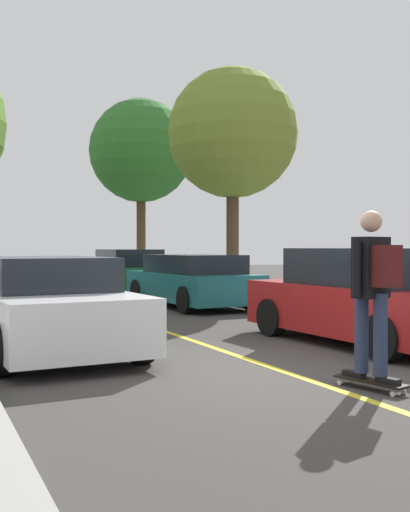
% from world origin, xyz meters
% --- Properties ---
extents(ground, '(80.00, 80.00, 0.00)m').
position_xyz_m(ground, '(0.00, 0.00, 0.00)').
color(ground, '#3D3A38').
extents(center_line, '(0.12, 39.20, 0.01)m').
position_xyz_m(center_line, '(0.00, 4.00, 0.00)').
color(center_line, gold).
rests_on(center_line, ground).
extents(parked_car_left_nearest, '(2.09, 4.64, 1.38)m').
position_xyz_m(parked_car_left_nearest, '(-2.34, 2.77, 0.67)').
color(parked_car_left_nearest, white).
rests_on(parked_car_left_nearest, ground).
extents(parked_car_right_nearest, '(2.00, 4.16, 1.51)m').
position_xyz_m(parked_car_right_nearest, '(2.34, 1.25, 0.73)').
color(parked_car_right_nearest, maroon).
rests_on(parked_car_right_nearest, ground).
extents(parked_car_right_near, '(2.10, 4.56, 1.34)m').
position_xyz_m(parked_car_right_near, '(2.34, 7.98, 0.67)').
color(parked_car_right_near, '#196066').
rests_on(parked_car_right_near, ground).
extents(parked_car_right_far, '(2.04, 4.37, 1.46)m').
position_xyz_m(parked_car_right_far, '(2.33, 13.35, 0.72)').
color(parked_car_right_far, '#1E5B33').
rests_on(parked_car_right_far, ground).
extents(street_tree_right_nearest, '(3.73, 3.73, 6.54)m').
position_xyz_m(street_tree_right_nearest, '(4.16, 9.18, 4.79)').
color(street_tree_right_nearest, '#4C3823').
rests_on(street_tree_right_nearest, sidewalk_right).
extents(street_tree_right_near, '(4.18, 4.18, 7.40)m').
position_xyz_m(street_tree_right_near, '(4.16, 17.15, 5.43)').
color(street_tree_right_near, '#4C3823').
rests_on(street_tree_right_near, sidewalk_right).
extents(skateboard, '(0.41, 0.87, 0.10)m').
position_xyz_m(skateboard, '(0.34, -1.25, 0.09)').
color(skateboard, black).
rests_on(skateboard, ground).
extents(skateboarder, '(0.59, 0.70, 1.81)m').
position_xyz_m(skateboarder, '(0.35, -1.28, 1.14)').
color(skateboarder, black).
rests_on(skateboarder, skateboard).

